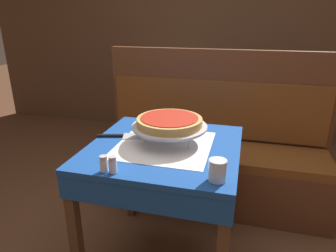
# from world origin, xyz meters

# --- Properties ---
(dining_table_front) EXTENTS (0.78, 0.78, 0.76)m
(dining_table_front) POSITION_xyz_m (0.00, 0.00, 0.66)
(dining_table_front) COLOR #194799
(dining_table_front) RESTS_ON ground_plane
(dining_table_rear) EXTENTS (0.70, 0.70, 0.76)m
(dining_table_rear) POSITION_xyz_m (-0.32, 1.77, 0.66)
(dining_table_rear) COLOR beige
(dining_table_rear) RESTS_ON ground_plane
(booth_bench) EXTENTS (1.73, 0.50, 1.17)m
(booth_bench) POSITION_xyz_m (0.17, 0.74, 0.34)
(booth_bench) COLOR brown
(booth_bench) RESTS_ON ground_plane
(back_wall_panel) EXTENTS (6.00, 0.04, 2.40)m
(back_wall_panel) POSITION_xyz_m (0.00, 2.26, 1.20)
(back_wall_panel) COLOR brown
(back_wall_panel) RESTS_ON ground_plane
(pizza_pan_stand) EXTENTS (0.41, 0.41, 0.09)m
(pizza_pan_stand) POSITION_xyz_m (0.01, 0.06, 0.84)
(pizza_pan_stand) COLOR #ADADB2
(pizza_pan_stand) RESTS_ON dining_table_front
(deep_dish_pizza) EXTENTS (0.35, 0.35, 0.04)m
(deep_dish_pizza) POSITION_xyz_m (0.01, 0.06, 0.87)
(deep_dish_pizza) COLOR tan
(deep_dish_pizza) RESTS_ON pizza_pan_stand
(pizza_server) EXTENTS (0.26, 0.12, 0.01)m
(pizza_server) POSITION_xyz_m (-0.26, 0.05, 0.76)
(pizza_server) COLOR #BCBCC1
(pizza_server) RESTS_ON dining_table_front
(water_glass_near) EXTENTS (0.07, 0.07, 0.09)m
(water_glass_near) POSITION_xyz_m (0.31, -0.30, 0.81)
(water_glass_near) COLOR silver
(water_glass_near) RESTS_ON dining_table_front
(salt_shaker) EXTENTS (0.04, 0.04, 0.07)m
(salt_shaker) POSITION_xyz_m (-0.18, -0.35, 0.80)
(salt_shaker) COLOR silver
(salt_shaker) RESTS_ON dining_table_front
(pepper_shaker) EXTENTS (0.04, 0.04, 0.08)m
(pepper_shaker) POSITION_xyz_m (-0.13, -0.35, 0.80)
(pepper_shaker) COLOR silver
(pepper_shaker) RESTS_ON dining_table_front
(condiment_caddy) EXTENTS (0.13, 0.13, 0.19)m
(condiment_caddy) POSITION_xyz_m (-0.22, 1.74, 0.80)
(condiment_caddy) COLOR black
(condiment_caddy) RESTS_ON dining_table_rear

